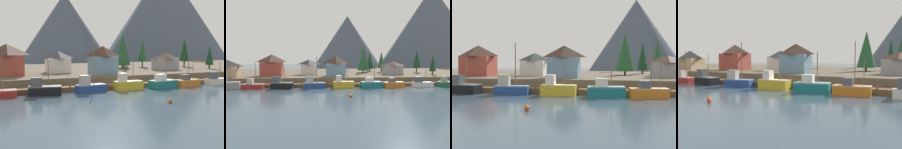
% 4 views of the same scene
% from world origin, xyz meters
% --- Properties ---
extents(ground_plane, '(400.00, 400.00, 1.00)m').
position_xyz_m(ground_plane, '(0.00, 20.00, -0.50)').
color(ground_plane, '#384C5B').
extents(dock, '(80.00, 4.00, 1.60)m').
position_xyz_m(dock, '(0.00, 1.99, 0.50)').
color(dock, brown).
rests_on(dock, ground_plane).
extents(shoreline_bank, '(400.00, 56.00, 2.50)m').
position_xyz_m(shoreline_bank, '(0.00, 32.00, 1.25)').
color(shoreline_bank, brown).
rests_on(shoreline_bank, ground_plane).
extents(mountain_west_peak, '(60.80, 60.80, 45.49)m').
position_xyz_m(mountain_west_peak, '(20.19, 136.81, 22.75)').
color(mountain_west_peak, '#475160').
rests_on(mountain_west_peak, ground_plane).
extents(mountain_central_peak, '(95.20, 95.20, 73.33)m').
position_xyz_m(mountain_central_peak, '(97.94, 135.37, 36.66)').
color(mountain_central_peak, '#475160').
rests_on(mountain_central_peak, ground_plane).
extents(fishing_boat_grey, '(6.53, 3.22, 7.27)m').
position_xyz_m(fishing_boat_grey, '(-33.10, -1.76, 1.35)').
color(fishing_boat_grey, gray).
rests_on(fishing_boat_grey, ground_plane).
extents(fishing_boat_red, '(6.23, 2.65, 7.85)m').
position_xyz_m(fishing_boat_red, '(-26.09, -1.45, 0.98)').
color(fishing_boat_red, maroon).
rests_on(fishing_boat_red, ground_plane).
extents(fishing_boat_black, '(6.58, 3.53, 6.98)m').
position_xyz_m(fishing_boat_black, '(-17.87, -1.87, 1.23)').
color(fishing_boat_black, black).
rests_on(fishing_boat_black, ground_plane).
extents(fishing_boat_blue, '(6.53, 3.20, 9.48)m').
position_xyz_m(fishing_boat_blue, '(-8.35, -1.77, 1.24)').
color(fishing_boat_blue, navy).
rests_on(fishing_boat_blue, ground_plane).
extents(fishing_boat_yellow, '(6.32, 2.68, 5.95)m').
position_xyz_m(fishing_boat_yellow, '(0.56, -1.47, 1.23)').
color(fishing_boat_yellow, gold).
rests_on(fishing_boat_yellow, ground_plane).
extents(fishing_boat_teal, '(6.68, 4.06, 7.19)m').
position_xyz_m(fishing_boat_teal, '(9.15, -2.22, 1.14)').
color(fishing_boat_teal, '#196B70').
rests_on(fishing_boat_teal, ground_plane).
extents(fishing_boat_orange, '(6.53, 3.37, 8.97)m').
position_xyz_m(fishing_boat_orange, '(16.22, -1.83, 1.04)').
color(fishing_boat_orange, '#CC6B1E').
rests_on(fishing_boat_orange, ground_plane).
extents(fishing_boat_white, '(6.41, 2.80, 5.66)m').
position_xyz_m(fishing_boat_white, '(25.37, -1.54, 1.09)').
color(fishing_boat_white, silver).
rests_on(fishing_boat_white, ground_plane).
extents(fishing_boat_green, '(6.29, 2.66, 8.24)m').
position_xyz_m(fishing_boat_green, '(33.94, -1.46, 1.02)').
color(fishing_boat_green, '#1E5B3D').
rests_on(fishing_boat_green, ground_plane).
extents(house_red, '(7.88, 6.35, 7.68)m').
position_xyz_m(house_red, '(-23.63, 14.78, 6.43)').
color(house_red, '#9E4238').
rests_on(house_red, shoreline_bank).
extents(house_blue, '(7.09, 4.74, 7.14)m').
position_xyz_m(house_blue, '(-0.69, 10.48, 6.15)').
color(house_blue, '#6689A8').
rests_on(house_blue, shoreline_bank).
extents(house_grey, '(7.54, 4.62, 4.99)m').
position_xyz_m(house_grey, '(21.96, 16.41, 5.05)').
color(house_grey, gray).
rests_on(house_grey, shoreline_bank).
extents(house_tan, '(7.90, 5.71, 5.94)m').
position_xyz_m(house_tan, '(-37.57, 9.80, 5.54)').
color(house_tan, tan).
rests_on(house_tan, shoreline_bank).
extents(house_white, '(6.39, 5.55, 5.80)m').
position_xyz_m(house_white, '(-10.35, 19.42, 5.46)').
color(house_white, silver).
rests_on(house_white, shoreline_bank).
extents(conifer_near_left, '(3.38, 3.38, 9.64)m').
position_xyz_m(conifer_near_left, '(35.79, 25.54, 8.27)').
color(conifer_near_left, '#4C3823').
rests_on(conifer_near_left, shoreline_bank).
extents(conifer_near_right, '(5.19, 5.19, 11.10)m').
position_xyz_m(conifer_near_right, '(12.60, 27.15, 8.56)').
color(conifer_near_right, '#4C3823').
rests_on(conifer_near_right, shoreline_bank).
extents(conifer_mid_left, '(3.08, 3.08, 9.31)m').
position_xyz_m(conifer_mid_left, '(17.80, 36.98, 7.71)').
color(conifer_mid_left, '#4C3823').
rests_on(conifer_mid_left, shoreline_bank).
extents(conifer_mid_right, '(3.19, 3.19, 9.05)m').
position_xyz_m(conifer_mid_right, '(21.24, 29.55, 7.97)').
color(conifer_mid_right, '#4C3823').
rests_on(conifer_mid_right, shoreline_bank).
extents(conifer_back_left, '(2.57, 2.57, 7.38)m').
position_xyz_m(conifer_back_left, '(37.24, 14.46, 6.79)').
color(conifer_back_left, '#4C3823').
rests_on(conifer_back_left, shoreline_bank).
extents(channel_buoy, '(0.70, 0.70, 0.70)m').
position_xyz_m(channel_buoy, '(0.50, -18.10, 0.35)').
color(channel_buoy, '#E04C19').
rests_on(channel_buoy, ground_plane).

